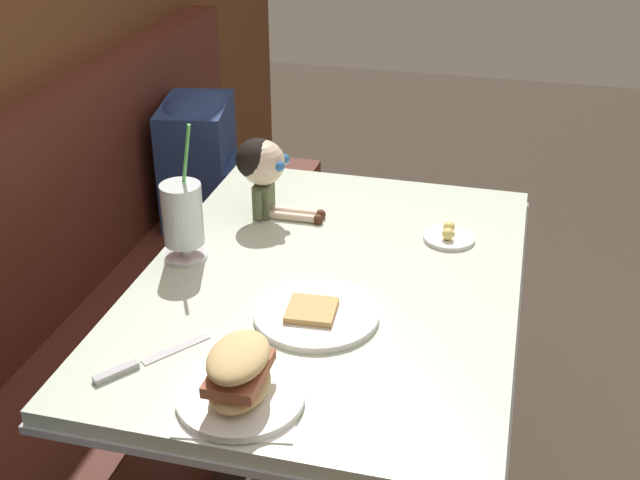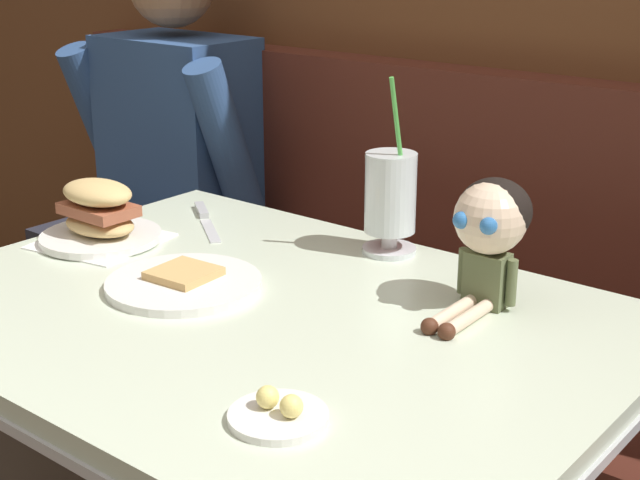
{
  "view_description": "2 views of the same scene",
  "coord_description": "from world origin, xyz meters",
  "views": [
    {
      "loc": [
        -1.48,
        -0.18,
        1.65
      ],
      "look_at": [
        -0.02,
        0.19,
        0.84
      ],
      "focal_mm": 46.29,
      "sensor_mm": 36.0,
      "label": 1
    },
    {
      "loc": [
        0.88,
        -0.76,
        1.29
      ],
      "look_at": [
        0.06,
        0.26,
        0.84
      ],
      "focal_mm": 51.71,
      "sensor_mm": 36.0,
      "label": 2
    }
  ],
  "objects": [
    {
      "name": "seated_doll",
      "position": [
        0.26,
        0.41,
        0.87
      ],
      "size": [
        0.11,
        0.22,
        0.2
      ],
      "color": "#5B6642",
      "rests_on": "diner_table"
    },
    {
      "name": "diner_table",
      "position": [
        0.0,
        0.18,
        0.54
      ],
      "size": [
        1.11,
        0.81,
        0.74
      ],
      "color": "beige",
      "rests_on": "ground"
    },
    {
      "name": "butter_knife",
      "position": [
        -0.39,
        0.45,
        0.74
      ],
      "size": [
        0.2,
        0.15,
        0.01
      ],
      "color": "silver",
      "rests_on": "diner_table"
    },
    {
      "name": "toast_plate",
      "position": [
        -0.15,
        0.17,
        0.75
      ],
      "size": [
        0.25,
        0.25,
        0.03
      ],
      "color": "white",
      "rests_on": "diner_table"
    },
    {
      "name": "booth_bench",
      "position": [
        0.0,
        0.81,
        0.33
      ],
      "size": [
        2.6,
        0.48,
        1.0
      ],
      "color": "#512319",
      "rests_on": "ground"
    },
    {
      "name": "milkshake_glass",
      "position": [
        0.01,
        0.51,
        0.84
      ],
      "size": [
        0.1,
        0.1,
        0.31
      ],
      "color": "silver",
      "rests_on": "diner_table"
    },
    {
      "name": "sandwich_plate",
      "position": [
        -0.43,
        0.23,
        0.79
      ],
      "size": [
        0.23,
        0.23,
        0.12
      ],
      "color": "white",
      "rests_on": "diner_table"
    },
    {
      "name": "backpack",
      "position": [
        0.76,
        0.78,
        0.66
      ],
      "size": [
        0.33,
        0.29,
        0.41
      ],
      "color": "navy",
      "rests_on": "booth_bench"
    },
    {
      "name": "butter_saucer",
      "position": [
        0.24,
        -0.05,
        0.75
      ],
      "size": [
        0.12,
        0.12,
        0.04
      ],
      "color": "white",
      "rests_on": "diner_table"
    }
  ]
}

